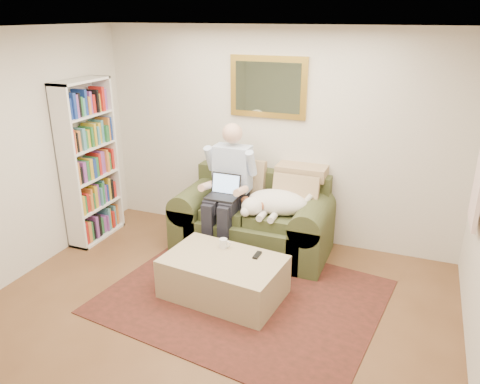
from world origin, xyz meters
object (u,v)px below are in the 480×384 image
Objects in this scene: laptop at (224,191)px; ottoman at (224,277)px; seated_man at (226,192)px; sleeping_dog at (278,202)px; sofa at (253,225)px; coffee_mug at (223,243)px; bookshelf at (89,162)px.

ottoman is (0.35, -0.83, -0.59)m from laptop.
seated_man is 0.61m from sleeping_dog.
sofa is 2.43× the size of sleeping_dog.
ottoman is at bearing -86.15° from sofa.
seated_man is at bearing 90.00° from laptop.
sleeping_dog is (0.60, 0.15, -0.11)m from laptop.
laptop is 0.47× the size of sleeping_dog.
coffee_mug is (0.25, -0.62, -0.33)m from laptop.
sofa is 2.16m from bookshelf.
sleeping_dog reaches higher than coffee_mug.
sofa is 18.31× the size of coffee_mug.
coffee_mug is at bearing -12.83° from bookshelf.
ottoman is (0.07, -1.07, -0.10)m from sofa.
laptop reaches higher than sofa.
sleeping_dog is 0.38× the size of bookshelf.
coffee_mug is at bearing -67.59° from laptop.
laptop is 0.30× the size of ottoman.
bookshelf is (-1.73, -0.24, 0.23)m from seated_man.
sofa is 0.61m from laptop.
laptop reaches higher than ottoman.
sofa is 1.19× the size of seated_man.
seated_man reaches higher than sofa.
ottoman is 2.32m from bookshelf.
laptop is 0.75m from coffee_mug.
sofa is 0.92× the size of bookshelf.
seated_man is at bearing 7.78° from bookshelf.
ottoman is (0.35, -0.90, -0.56)m from seated_man.
sofa is at bearing 31.45° from seated_man.
coffee_mug is at bearing -69.70° from seated_man.
bookshelf is at bearing -168.60° from sofa.
seated_man is at bearing -172.87° from sleeping_dog.
sofa is at bearing 164.26° from sleeping_dog.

